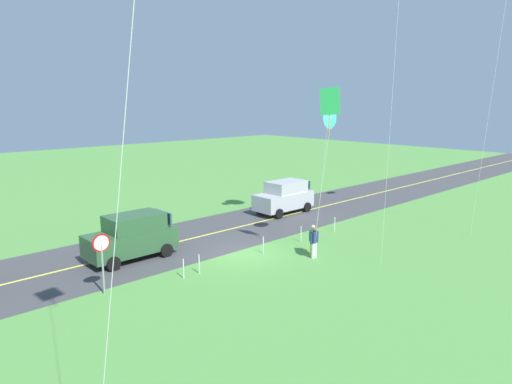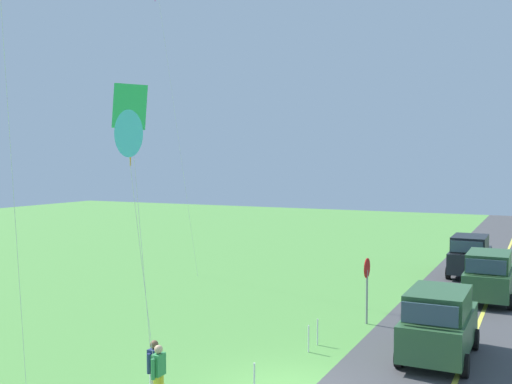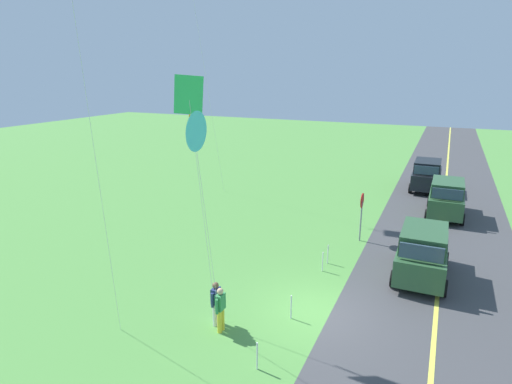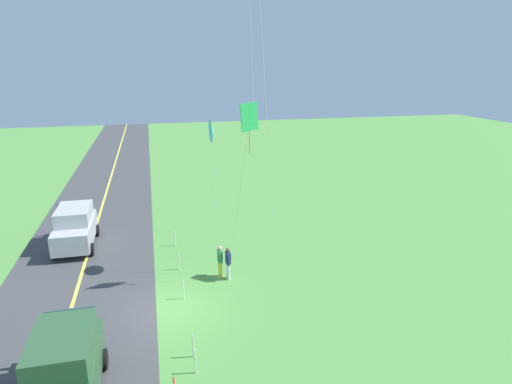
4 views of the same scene
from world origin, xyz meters
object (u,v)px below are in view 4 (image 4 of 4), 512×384
at_px(kite_red_low, 212,131).
at_px(kite_blue_mid, 249,120).
at_px(person_adult_near, 220,260).
at_px(person_adult_companion, 228,262).
at_px(car_parked_west_near, 75,227).
at_px(car_suv_foreground, 64,369).

bearing_deg(kite_red_low, kite_blue_mid, 35.66).
height_order(person_adult_near, kite_blue_mid, kite_blue_mid).
xyz_separation_m(person_adult_companion, kite_red_low, (-1.52, -0.37, 6.03)).
distance_m(car_parked_west_near, kite_blue_mid, 12.44).
xyz_separation_m(car_suv_foreground, person_adult_companion, (-6.67, 6.18, -0.29)).
relative_size(car_parked_west_near, kite_blue_mid, 0.53).
bearing_deg(car_suv_foreground, person_adult_near, 140.00).
xyz_separation_m(car_suv_foreground, kite_blue_mid, (-6.32, 7.16, 6.45)).
relative_size(kite_red_low, kite_blue_mid, 0.89).
bearing_deg(person_adult_companion, person_adult_near, -36.53).
distance_m(car_suv_foreground, kite_red_low, 11.57).
bearing_deg(kite_blue_mid, person_adult_near, -116.27).
height_order(car_parked_west_near, kite_red_low, kite_red_low).
xyz_separation_m(person_adult_near, person_adult_companion, (0.29, 0.34, 0.00)).
bearing_deg(car_suv_foreground, kite_red_low, 144.66).
distance_m(car_parked_west_near, person_adult_near, 9.19).
bearing_deg(person_adult_near, kite_red_low, 106.38).
bearing_deg(car_parked_west_near, kite_red_low, 59.10).
height_order(kite_red_low, kite_blue_mid, kite_blue_mid).
height_order(car_parked_west_near, kite_blue_mid, kite_blue_mid).
bearing_deg(person_adult_near, person_adult_companion, -26.05).
relative_size(car_parked_west_near, kite_red_low, 0.59).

